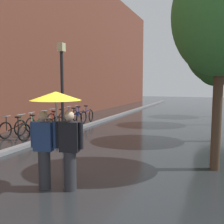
% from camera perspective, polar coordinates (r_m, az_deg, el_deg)
% --- Properties ---
extents(ground_plane, '(80.00, 80.00, 0.00)m').
position_cam_1_polar(ground_plane, '(6.15, -9.02, -15.11)').
color(ground_plane, '#26282B').
extents(building_facade, '(8.00, 36.00, 10.34)m').
position_cam_1_polar(building_facade, '(19.97, -19.39, 14.44)').
color(building_facade, brown).
rests_on(building_facade, ground).
extents(kerb_strip, '(0.30, 36.00, 0.12)m').
position_cam_1_polar(kerb_strip, '(16.27, -0.44, -1.35)').
color(kerb_strip, slate).
rests_on(kerb_strip, ground).
extents(street_tree_0, '(2.44, 2.44, 5.48)m').
position_cam_1_polar(street_tree_0, '(7.22, 23.31, 19.33)').
color(street_tree_0, '#473323').
rests_on(street_tree_0, ground).
extents(street_tree_1, '(2.63, 2.63, 5.29)m').
position_cam_1_polar(street_tree_1, '(10.69, 23.09, 13.86)').
color(street_tree_1, '#473323').
rests_on(street_tree_1, ground).
extents(street_tree_2, '(2.71, 2.71, 5.84)m').
position_cam_1_polar(street_tree_2, '(14.95, 22.66, 13.38)').
color(street_tree_2, '#473323').
rests_on(street_tree_2, ground).
extents(street_tree_3, '(2.64, 2.64, 4.78)m').
position_cam_1_polar(street_tree_3, '(18.58, 22.41, 9.51)').
color(street_tree_3, '#473323').
rests_on(street_tree_3, ground).
extents(parked_bicycle_0, '(1.11, 0.75, 0.96)m').
position_cam_1_polar(parked_bicycle_0, '(10.89, -20.98, -3.93)').
color(parked_bicycle_0, black).
rests_on(parked_bicycle_0, ground).
extents(parked_bicycle_1, '(1.12, 0.77, 0.96)m').
position_cam_1_polar(parked_bicycle_1, '(11.32, -18.04, -3.44)').
color(parked_bicycle_1, black).
rests_on(parked_bicycle_1, ground).
extents(parked_bicycle_2, '(1.12, 0.77, 0.96)m').
position_cam_1_polar(parked_bicycle_2, '(12.03, -15.85, -2.80)').
color(parked_bicycle_2, black).
rests_on(parked_bicycle_2, ground).
extents(parked_bicycle_3, '(1.15, 0.81, 0.96)m').
position_cam_1_polar(parked_bicycle_3, '(12.60, -13.50, -2.33)').
color(parked_bicycle_3, black).
rests_on(parked_bicycle_3, ground).
extents(parked_bicycle_4, '(1.14, 0.80, 0.96)m').
position_cam_1_polar(parked_bicycle_4, '(13.42, -11.83, -1.77)').
color(parked_bicycle_4, black).
rests_on(parked_bicycle_4, ground).
extents(parked_bicycle_5, '(1.15, 0.82, 0.96)m').
position_cam_1_polar(parked_bicycle_5, '(13.99, -9.29, -1.39)').
color(parked_bicycle_5, black).
rests_on(parked_bicycle_5, ground).
extents(parked_bicycle_6, '(1.10, 0.73, 0.96)m').
position_cam_1_polar(parked_bicycle_6, '(14.75, -8.15, -0.97)').
color(parked_bicycle_6, black).
rests_on(parked_bicycle_6, ground).
extents(parked_bicycle_7, '(1.16, 0.84, 0.96)m').
position_cam_1_polar(parked_bicycle_7, '(15.30, -6.55, -0.68)').
color(parked_bicycle_7, black).
rests_on(parked_bicycle_7, ground).
extents(couple_under_umbrella, '(1.15, 1.06, 2.08)m').
position_cam_1_polar(couple_under_umbrella, '(5.45, -12.36, -3.16)').
color(couple_under_umbrella, '#2D2D33').
rests_on(couple_under_umbrella, ground).
extents(street_lamp_post, '(0.24, 0.24, 3.80)m').
position_cam_1_polar(street_lamp_post, '(10.21, -11.12, 6.29)').
color(street_lamp_post, black).
rests_on(street_lamp_post, ground).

